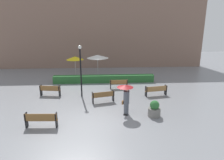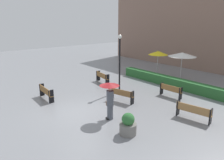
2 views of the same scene
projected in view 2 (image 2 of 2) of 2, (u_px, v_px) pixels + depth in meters
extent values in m
plane|color=gray|center=(79.00, 112.00, 12.38)|extent=(60.00, 60.00, 0.00)
cube|color=#9E7242|center=(194.00, 112.00, 11.40)|extent=(1.88, 0.55, 0.04)
cube|color=#9E7242|center=(193.00, 109.00, 11.23)|extent=(1.85, 0.34, 0.40)
cube|color=black|center=(178.00, 108.00, 11.93)|extent=(0.12, 0.36, 0.84)
cube|color=black|center=(211.00, 117.00, 10.83)|extent=(0.12, 0.36, 0.84)
cube|color=olive|center=(171.00, 90.00, 14.81)|extent=(1.64, 0.30, 0.04)
cube|color=olive|center=(170.00, 88.00, 14.66)|extent=(1.64, 0.10, 0.37)
cube|color=black|center=(162.00, 88.00, 15.34)|extent=(0.07, 0.35, 0.84)
cube|color=black|center=(181.00, 94.00, 14.26)|extent=(0.07, 0.35, 0.84)
cube|color=olive|center=(103.00, 77.00, 18.19)|extent=(1.72, 0.49, 0.04)
cube|color=olive|center=(101.00, 75.00, 18.05)|extent=(1.69, 0.27, 0.40)
cube|color=black|center=(98.00, 76.00, 18.83)|extent=(0.11, 0.37, 0.88)
cube|color=black|center=(107.00, 80.00, 17.54)|extent=(0.11, 0.37, 0.88)
cube|color=olive|center=(47.00, 93.00, 14.36)|extent=(1.86, 0.33, 0.04)
cube|color=olive|center=(44.00, 90.00, 14.21)|extent=(1.85, 0.14, 0.43)
cube|color=black|center=(42.00, 90.00, 15.01)|extent=(0.08, 0.33, 0.88)
cube|color=black|center=(51.00, 96.00, 13.67)|extent=(0.08, 0.33, 0.88)
cube|color=brown|center=(122.00, 95.00, 13.89)|extent=(1.73, 0.67, 0.04)
cube|color=brown|center=(121.00, 92.00, 13.71)|extent=(1.67, 0.45, 0.37)
cube|color=black|center=(112.00, 93.00, 14.34)|extent=(0.15, 0.37, 0.86)
cube|color=black|center=(132.00, 98.00, 13.43)|extent=(0.15, 0.37, 0.86)
cylinder|color=#4C515B|center=(110.00, 112.00, 11.44)|extent=(0.32, 0.32, 0.77)
cube|color=black|center=(109.00, 118.00, 11.52)|extent=(0.36, 0.40, 0.08)
cylinder|color=#4C515B|center=(110.00, 98.00, 11.22)|extent=(0.38, 0.38, 0.84)
sphere|color=tan|center=(110.00, 89.00, 11.08)|extent=(0.21, 0.21, 0.21)
cube|color=brown|center=(109.00, 103.00, 11.52)|extent=(0.20, 0.30, 0.22)
cylinder|color=black|center=(109.00, 92.00, 11.23)|extent=(0.02, 0.02, 0.90)
cone|color=maroon|center=(109.00, 84.00, 11.11)|extent=(1.06, 1.06, 0.16)
cylinder|color=slate|center=(128.00, 129.00, 9.93)|extent=(0.80, 0.80, 0.55)
sphere|color=#2D6B33|center=(128.00, 119.00, 9.79)|extent=(0.60, 0.60, 0.60)
cylinder|color=black|center=(120.00, 66.00, 15.57)|extent=(0.12, 0.12, 3.92)
sphere|color=white|center=(120.00, 37.00, 15.00)|extent=(0.28, 0.28, 0.28)
cylinder|color=silver|center=(157.00, 64.00, 20.29)|extent=(0.06, 0.06, 2.21)
cone|color=yellow|center=(158.00, 53.00, 19.99)|extent=(1.84, 1.84, 0.35)
cylinder|color=silver|center=(181.00, 68.00, 18.61)|extent=(0.06, 0.06, 2.33)
cone|color=white|center=(182.00, 54.00, 18.29)|extent=(2.36, 2.36, 0.35)
cube|color=#28602D|center=(172.00, 82.00, 17.07)|extent=(10.11, 0.70, 0.75)
cube|color=#846656|center=(217.00, 22.00, 20.90)|extent=(28.00, 1.20, 10.08)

